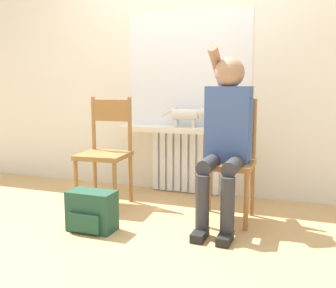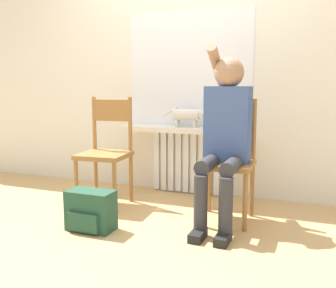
{
  "view_description": "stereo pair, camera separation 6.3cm",
  "coord_description": "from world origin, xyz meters",
  "px_view_note": "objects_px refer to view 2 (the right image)",
  "views": [
    {
      "loc": [
        1.16,
        -2.52,
        1.08
      ],
      "look_at": [
        0.0,
        0.63,
        0.57
      ],
      "focal_mm": 42.0,
      "sensor_mm": 36.0,
      "label": 1
    },
    {
      "loc": [
        1.22,
        -2.49,
        1.08
      ],
      "look_at": [
        0.0,
        0.63,
        0.57
      ],
      "focal_mm": 42.0,
      "sensor_mm": 36.0,
      "label": 2
    }
  ],
  "objects_px": {
    "chair_left": "(106,150)",
    "chair_right": "(228,159)",
    "backpack": "(91,211)",
    "cat": "(189,115)",
    "person": "(225,130)"
  },
  "relations": [
    {
      "from": "chair_right",
      "to": "cat",
      "type": "xyz_separation_m",
      "value": [
        -0.5,
        0.54,
        0.29
      ]
    },
    {
      "from": "backpack",
      "to": "chair_left",
      "type": "bearing_deg",
      "value": 109.39
    },
    {
      "from": "chair_right",
      "to": "chair_left",
      "type": "bearing_deg",
      "value": 178.64
    },
    {
      "from": "chair_left",
      "to": "person",
      "type": "relative_size",
      "value": 0.7
    },
    {
      "from": "person",
      "to": "cat",
      "type": "bearing_deg",
      "value": 128.05
    },
    {
      "from": "person",
      "to": "cat",
      "type": "xyz_separation_m",
      "value": [
        -0.51,
        0.65,
        0.06
      ]
    },
    {
      "from": "cat",
      "to": "backpack",
      "type": "height_order",
      "value": "cat"
    },
    {
      "from": "chair_right",
      "to": "cat",
      "type": "relative_size",
      "value": 2.13
    },
    {
      "from": "chair_left",
      "to": "chair_right",
      "type": "distance_m",
      "value": 1.1
    },
    {
      "from": "person",
      "to": "chair_right",
      "type": "bearing_deg",
      "value": 90.86
    },
    {
      "from": "chair_left",
      "to": "backpack",
      "type": "bearing_deg",
      "value": -74.97
    },
    {
      "from": "person",
      "to": "cat",
      "type": "relative_size",
      "value": 3.06
    },
    {
      "from": "chair_right",
      "to": "backpack",
      "type": "relative_size",
      "value": 2.76
    },
    {
      "from": "backpack",
      "to": "chair_right",
      "type": "bearing_deg",
      "value": 34.53
    },
    {
      "from": "chair_left",
      "to": "chair_right",
      "type": "relative_size",
      "value": 1.0
    }
  ]
}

